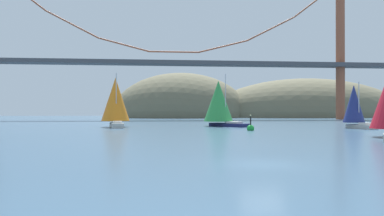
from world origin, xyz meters
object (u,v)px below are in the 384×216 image
sailboat_navy_sail (354,106)px  channel_buoy (251,128)px  sailboat_orange_sail (116,101)px  sailboat_green_sail (219,102)px

sailboat_navy_sail → channel_buoy: size_ratio=2.94×
sailboat_navy_sail → sailboat_orange_sail: bearing=168.5°
sailboat_green_sail → sailboat_navy_sail: (21.32, -10.10, -0.73)m
sailboat_navy_sail → channel_buoy: (-19.11, -4.81, -3.44)m
sailboat_navy_sail → sailboat_green_sail: bearing=154.7°
sailboat_green_sail → channel_buoy: 15.63m
sailboat_green_sail → sailboat_orange_sail: size_ratio=1.03×
sailboat_orange_sail → sailboat_navy_sail: 41.26m
sailboat_green_sail → sailboat_orange_sail: (-19.10, -1.86, 0.23)m
sailboat_orange_sail → sailboat_green_sail: bearing=5.6°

